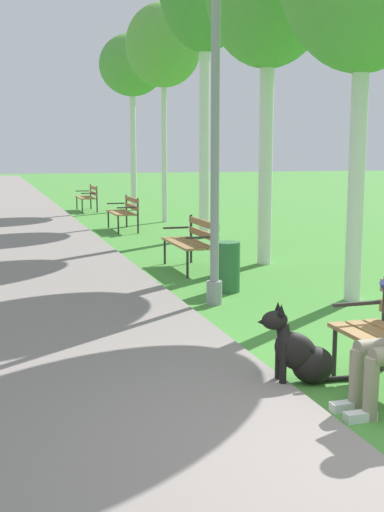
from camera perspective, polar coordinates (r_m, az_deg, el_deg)
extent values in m
cube|color=olive|center=(5.21, 16.41, -7.73)|extent=(0.14, 1.50, 0.04)
cylinder|color=#2D2B28|center=(5.83, 12.34, -8.11)|extent=(0.04, 0.04, 0.45)
cylinder|color=#2D2B28|center=(6.02, 16.41, -5.74)|extent=(0.04, 0.04, 0.85)
cube|color=#2D2B28|center=(5.82, 14.20, -4.06)|extent=(0.45, 0.04, 0.03)
cube|color=olive|center=(10.69, -1.33, 1.09)|extent=(0.14, 1.50, 0.04)
cube|color=olive|center=(10.73, -0.43, 1.13)|extent=(0.14, 1.50, 0.04)
cube|color=olive|center=(10.79, 0.46, 1.17)|extent=(0.14, 1.50, 0.04)
cube|color=olive|center=(10.80, 0.99, 1.93)|extent=(0.04, 1.50, 0.11)
cube|color=olive|center=(10.78, 0.99, 2.88)|extent=(0.04, 1.50, 0.11)
cylinder|color=#2D2B28|center=(11.37, -2.39, 0.42)|extent=(0.04, 0.04, 0.45)
cylinder|color=#2D2B28|center=(11.47, -0.08, 1.51)|extent=(0.04, 0.04, 0.85)
cube|color=#2D2B28|center=(11.37, -1.43, 2.48)|extent=(0.45, 0.04, 0.03)
cylinder|color=#2D2B28|center=(10.06, -0.40, -0.70)|extent=(0.04, 0.04, 0.45)
cylinder|color=#2D2B28|center=(10.17, 2.19, 0.55)|extent=(0.04, 0.04, 0.85)
cube|color=#2D2B28|center=(10.06, 0.69, 1.63)|extent=(0.45, 0.04, 0.03)
cube|color=olive|center=(16.32, -6.83, 3.76)|extent=(0.14, 1.50, 0.04)
cube|color=olive|center=(16.35, -6.23, 3.79)|extent=(0.14, 1.50, 0.04)
cube|color=olive|center=(16.39, -5.63, 3.81)|extent=(0.14, 1.50, 0.04)
cube|color=olive|center=(16.39, -5.28, 4.31)|extent=(0.04, 1.50, 0.11)
cube|color=olive|center=(16.38, -5.28, 4.93)|extent=(0.04, 1.50, 0.11)
cylinder|color=#2D2B28|center=(17.01, -7.32, 3.20)|extent=(0.04, 0.04, 0.45)
cylinder|color=#2D2B28|center=(17.08, -5.74, 3.93)|extent=(0.04, 0.04, 0.85)
cube|color=#2D2B28|center=(17.01, -6.68, 4.59)|extent=(0.45, 0.04, 0.03)
cylinder|color=#2D2B28|center=(15.66, -6.46, 2.73)|extent=(0.04, 0.04, 0.45)
cylinder|color=#2D2B28|center=(15.74, -4.75, 3.51)|extent=(0.04, 0.04, 0.85)
cube|color=#2D2B28|center=(15.66, -5.76, 4.23)|extent=(0.45, 0.04, 0.03)
cube|color=olive|center=(22.09, -9.75, 5.05)|extent=(0.14, 1.50, 0.04)
cube|color=olive|center=(22.12, -9.30, 5.06)|extent=(0.14, 1.50, 0.04)
cube|color=olive|center=(22.14, -8.85, 5.08)|extent=(0.14, 1.50, 0.04)
cube|color=olive|center=(22.15, -8.59, 5.45)|extent=(0.04, 1.50, 0.11)
cube|color=olive|center=(22.14, -8.60, 5.92)|extent=(0.04, 1.50, 0.11)
cylinder|color=#2D2B28|center=(22.79, -10.03, 4.59)|extent=(0.04, 0.04, 0.45)
cylinder|color=#2D2B28|center=(22.84, -8.84, 5.13)|extent=(0.04, 0.04, 0.85)
cube|color=#2D2B28|center=(22.79, -9.55, 5.62)|extent=(0.45, 0.04, 0.03)
cylinder|color=#2D2B28|center=(21.42, -9.57, 4.33)|extent=(0.04, 0.04, 0.45)
cylinder|color=#2D2B28|center=(21.48, -8.31, 4.91)|extent=(0.04, 0.04, 0.85)
cube|color=#2D2B28|center=(21.42, -9.06, 5.43)|extent=(0.45, 0.04, 0.03)
cylinder|color=gray|center=(5.17, 16.26, -7.64)|extent=(0.42, 0.14, 0.14)
cylinder|color=gray|center=(5.13, 14.15, -10.43)|extent=(0.11, 0.11, 0.47)
cube|color=silver|center=(5.16, 13.29, -12.65)|extent=(0.24, 0.09, 0.07)
cylinder|color=gray|center=(4.97, 15.36, -11.12)|extent=(0.11, 0.11, 0.47)
cube|color=silver|center=(5.00, 14.47, -13.41)|extent=(0.24, 0.09, 0.07)
ellipsoid|color=black|center=(5.64, 10.50, -9.32)|extent=(0.39, 0.32, 0.32)
ellipsoid|color=black|center=(5.55, 9.07, -8.22)|extent=(0.52, 0.28, 0.48)
ellipsoid|color=black|center=(5.56, 9.57, -7.81)|extent=(0.38, 0.23, 0.27)
cylinder|color=black|center=(5.59, 7.57, -9.07)|extent=(0.06, 0.06, 0.38)
cylinder|color=black|center=(5.49, 7.95, -9.45)|extent=(0.06, 0.06, 0.38)
cylinder|color=black|center=(5.48, 8.01, -6.86)|extent=(0.13, 0.18, 0.19)
ellipsoid|color=black|center=(5.42, 7.23, -5.59)|extent=(0.24, 0.17, 0.16)
cone|color=black|center=(5.39, 6.21, -5.75)|extent=(0.11, 0.10, 0.09)
cone|color=black|center=(5.45, 7.52, -4.43)|extent=(0.06, 0.06, 0.09)
cone|color=black|center=(5.37, 7.81, -4.65)|extent=(0.06, 0.06, 0.09)
cylinder|color=black|center=(5.75, 12.36, -10.43)|extent=(0.28, 0.08, 0.04)
cylinder|color=gray|center=(8.37, 1.96, -3.21)|extent=(0.20, 0.20, 0.30)
cylinder|color=gray|center=(8.18, 2.03, 10.18)|extent=(0.11, 0.11, 4.18)
cylinder|color=silver|center=(8.67, 14.22, 7.61)|extent=(0.21, 0.21, 3.50)
cylinder|color=silver|center=(11.33, 6.46, 8.95)|extent=(0.24, 0.24, 3.84)
cylinder|color=silver|center=(14.84, 1.09, 10.66)|extent=(0.23, 0.23, 4.70)
cylinder|color=silver|center=(18.34, -2.44, 9.45)|extent=(0.15, 0.15, 4.14)
ellipsoid|color=#66A847|center=(18.56, -2.50, 17.93)|extent=(2.06, 2.22, 2.24)
cylinder|color=silver|center=(22.17, -5.16, 9.38)|extent=(0.19, 0.19, 4.17)
ellipsoid|color=#569E42|center=(22.36, -5.26, 16.29)|extent=(2.16, 2.23, 2.02)
cylinder|color=#2D6638|center=(9.08, 3.08, -0.96)|extent=(0.36, 0.36, 0.70)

